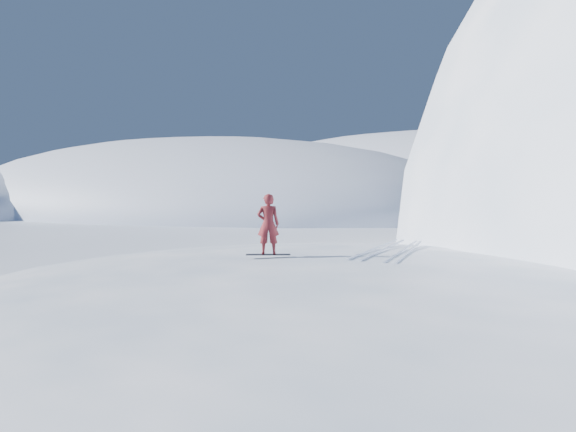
% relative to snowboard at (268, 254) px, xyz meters
% --- Properties ---
extents(ground, '(400.00, 400.00, 0.00)m').
position_rel_snowboard_xyz_m(ground, '(3.36, -1.58, -2.41)').
color(ground, white).
rests_on(ground, ground).
extents(near_ridge, '(36.00, 28.00, 4.80)m').
position_rel_snowboard_xyz_m(near_ridge, '(4.36, 1.42, -2.41)').
color(near_ridge, white).
rests_on(near_ridge, ground).
extents(far_ridge_a, '(120.00, 70.00, 28.00)m').
position_rel_snowboard_xyz_m(far_ridge_a, '(-66.64, 58.42, -2.41)').
color(far_ridge_a, white).
rests_on(far_ridge_a, ground).
extents(far_ridge_c, '(140.00, 90.00, 36.00)m').
position_rel_snowboard_xyz_m(far_ridge_c, '(-36.64, 108.42, -2.41)').
color(far_ridge_c, white).
rests_on(far_ridge_c, ground).
extents(wind_bumps, '(16.00, 14.40, 1.00)m').
position_rel_snowboard_xyz_m(wind_bumps, '(2.81, 0.54, -2.41)').
color(wind_bumps, white).
rests_on(wind_bumps, ground).
extents(snowboard, '(1.19, 0.97, 0.02)m').
position_rel_snowboard_xyz_m(snowboard, '(0.00, 0.00, 0.00)').
color(snowboard, black).
rests_on(snowboard, near_ridge).
extents(snowboarder, '(0.77, 0.72, 1.77)m').
position_rel_snowboard_xyz_m(snowboarder, '(0.00, 0.00, 0.90)').
color(snowboarder, maroon).
rests_on(snowboarder, snowboard).
extents(vapor_plume, '(10.62, 8.50, 7.43)m').
position_rel_snowboard_xyz_m(vapor_plume, '(-47.70, 33.61, -2.41)').
color(vapor_plume, white).
rests_on(vapor_plume, ground).
extents(board_tracks, '(2.58, 5.90, 0.04)m').
position_rel_snowboard_xyz_m(board_tracks, '(2.41, 3.44, 0.01)').
color(board_tracks, silver).
rests_on(board_tracks, ground).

